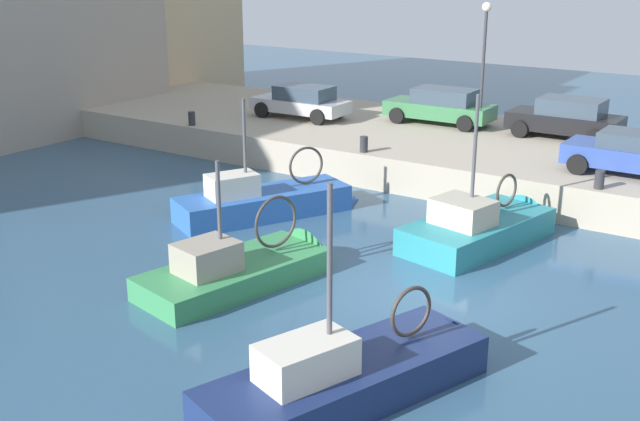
{
  "coord_description": "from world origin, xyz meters",
  "views": [
    {
      "loc": [
        -15.52,
        -7.5,
        7.76
      ],
      "look_at": [
        1.09,
        3.63,
        1.2
      ],
      "focal_mm": 44.14,
      "sensor_mm": 36.0,
      "label": 1
    }
  ],
  "objects_px": {
    "parked_car_black": "(567,118)",
    "parked_car_green": "(441,106)",
    "quay_streetlamp": "(484,45)",
    "parked_car_silver": "(302,101)",
    "mooring_bollard_north": "(192,118)",
    "parked_car_blue": "(631,153)",
    "mooring_bollard_south": "(600,180)",
    "fishing_boat_green": "(249,276)",
    "fishing_boat_teal": "(484,237)",
    "fishing_boat_blue": "(272,212)",
    "fishing_boat_navy": "(359,389)",
    "mooring_bollard_mid": "(364,144)"
  },
  "relations": [
    {
      "from": "fishing_boat_navy",
      "to": "mooring_bollard_mid",
      "type": "distance_m",
      "value": 13.85
    },
    {
      "from": "fishing_boat_blue",
      "to": "quay_streetlamp",
      "type": "relative_size",
      "value": 1.29
    },
    {
      "from": "parked_car_blue",
      "to": "parked_car_green",
      "type": "height_order",
      "value": "parked_car_green"
    },
    {
      "from": "mooring_bollard_south",
      "to": "mooring_bollard_mid",
      "type": "relative_size",
      "value": 1.0
    },
    {
      "from": "mooring_bollard_south",
      "to": "fishing_boat_green",
      "type": "bearing_deg",
      "value": 145.62
    },
    {
      "from": "quay_streetlamp",
      "to": "mooring_bollard_south",
      "type": "bearing_deg",
      "value": -132.68
    },
    {
      "from": "fishing_boat_green",
      "to": "parked_car_blue",
      "type": "height_order",
      "value": "fishing_boat_green"
    },
    {
      "from": "parked_car_black",
      "to": "parked_car_silver",
      "type": "distance_m",
      "value": 10.59
    },
    {
      "from": "parked_car_black",
      "to": "mooring_bollard_north",
      "type": "bearing_deg",
      "value": 114.85
    },
    {
      "from": "fishing_boat_green",
      "to": "mooring_bollard_mid",
      "type": "xyz_separation_m",
      "value": [
        8.83,
        1.96,
        1.37
      ]
    },
    {
      "from": "parked_car_silver",
      "to": "quay_streetlamp",
      "type": "relative_size",
      "value": 0.85
    },
    {
      "from": "fishing_boat_navy",
      "to": "fishing_boat_green",
      "type": "distance_m",
      "value": 5.89
    },
    {
      "from": "fishing_boat_green",
      "to": "mooring_bollard_north",
      "type": "distance_m",
      "value": 13.38
    },
    {
      "from": "fishing_boat_green",
      "to": "mooring_bollard_south",
      "type": "height_order",
      "value": "fishing_boat_green"
    },
    {
      "from": "fishing_boat_blue",
      "to": "quay_streetlamp",
      "type": "xyz_separation_m",
      "value": [
        10.04,
        -2.56,
        4.35
      ]
    },
    {
      "from": "parked_car_silver",
      "to": "fishing_boat_blue",
      "type": "bearing_deg",
      "value": -150.72
    },
    {
      "from": "mooring_bollard_north",
      "to": "parked_car_silver",
      "type": "bearing_deg",
      "value": -37.41
    },
    {
      "from": "fishing_boat_navy",
      "to": "mooring_bollard_south",
      "type": "height_order",
      "value": "fishing_boat_navy"
    },
    {
      "from": "parked_car_blue",
      "to": "mooring_bollard_south",
      "type": "xyz_separation_m",
      "value": [
        -2.04,
        0.36,
        -0.43
      ]
    },
    {
      "from": "parked_car_blue",
      "to": "parked_car_green",
      "type": "distance_m",
      "value": 9.03
    },
    {
      "from": "fishing_boat_green",
      "to": "parked_car_black",
      "type": "bearing_deg",
      "value": -11.94
    },
    {
      "from": "parked_car_blue",
      "to": "mooring_bollard_north",
      "type": "bearing_deg",
      "value": 97.11
    },
    {
      "from": "parked_car_silver",
      "to": "parked_car_green",
      "type": "height_order",
      "value": "parked_car_green"
    },
    {
      "from": "fishing_boat_teal",
      "to": "parked_car_green",
      "type": "relative_size",
      "value": 1.34
    },
    {
      "from": "fishing_boat_teal",
      "to": "mooring_bollard_north",
      "type": "distance_m",
      "value": 14.1
    },
    {
      "from": "fishing_boat_navy",
      "to": "parked_car_silver",
      "type": "relative_size",
      "value": 1.6
    },
    {
      "from": "fishing_boat_navy",
      "to": "fishing_boat_blue",
      "type": "relative_size",
      "value": 1.06
    },
    {
      "from": "fishing_boat_navy",
      "to": "parked_car_blue",
      "type": "relative_size",
      "value": 1.72
    },
    {
      "from": "quay_streetlamp",
      "to": "parked_car_green",
      "type": "bearing_deg",
      "value": 85.83
    },
    {
      "from": "parked_car_blue",
      "to": "parked_car_silver",
      "type": "xyz_separation_m",
      "value": [
        1.62,
        13.56,
        -0.01
      ]
    },
    {
      "from": "fishing_boat_blue",
      "to": "quay_streetlamp",
      "type": "height_order",
      "value": "quay_streetlamp"
    },
    {
      "from": "fishing_boat_navy",
      "to": "parked_car_black",
      "type": "distance_m",
      "value": 18.14
    },
    {
      "from": "parked_car_green",
      "to": "quay_streetlamp",
      "type": "height_order",
      "value": "quay_streetlamp"
    },
    {
      "from": "quay_streetlamp",
      "to": "fishing_boat_navy",
      "type": "bearing_deg",
      "value": -163.7
    },
    {
      "from": "fishing_boat_teal",
      "to": "quay_streetlamp",
      "type": "relative_size",
      "value": 1.21
    },
    {
      "from": "fishing_boat_navy",
      "to": "mooring_bollard_south",
      "type": "distance_m",
      "value": 11.99
    },
    {
      "from": "parked_car_blue",
      "to": "mooring_bollard_mid",
      "type": "bearing_deg",
      "value": 103.72
    },
    {
      "from": "mooring_bollard_mid",
      "to": "fishing_boat_blue",
      "type": "bearing_deg",
      "value": 171.1
    },
    {
      "from": "fishing_boat_navy",
      "to": "parked_car_silver",
      "type": "xyz_separation_m",
      "value": [
        15.53,
        12.2,
        1.79
      ]
    },
    {
      "from": "parked_car_green",
      "to": "fishing_boat_blue",
      "type": "bearing_deg",
      "value": 175.33
    },
    {
      "from": "fishing_boat_navy",
      "to": "parked_car_blue",
      "type": "distance_m",
      "value": 14.1
    },
    {
      "from": "parked_car_black",
      "to": "quay_streetlamp",
      "type": "distance_m",
      "value": 4.11
    },
    {
      "from": "fishing_boat_teal",
      "to": "fishing_boat_blue",
      "type": "bearing_deg",
      "value": 103.15
    },
    {
      "from": "mooring_bollard_mid",
      "to": "quay_streetlamp",
      "type": "xyz_separation_m",
      "value": [
        5.65,
        -1.87,
        2.98
      ]
    },
    {
      "from": "mooring_bollard_north",
      "to": "quay_streetlamp",
      "type": "distance_m",
      "value": 11.76
    },
    {
      "from": "parked_car_silver",
      "to": "mooring_bollard_north",
      "type": "bearing_deg",
      "value": 142.59
    },
    {
      "from": "parked_car_silver",
      "to": "mooring_bollard_south",
      "type": "height_order",
      "value": "parked_car_silver"
    },
    {
      "from": "fishing_boat_green",
      "to": "parked_car_green",
      "type": "xyz_separation_m",
      "value": [
        14.6,
        1.82,
        1.83
      ]
    },
    {
      "from": "fishing_boat_blue",
      "to": "fishing_boat_green",
      "type": "height_order",
      "value": "fishing_boat_blue"
    },
    {
      "from": "parked_car_black",
      "to": "parked_car_green",
      "type": "relative_size",
      "value": 0.94
    }
  ]
}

